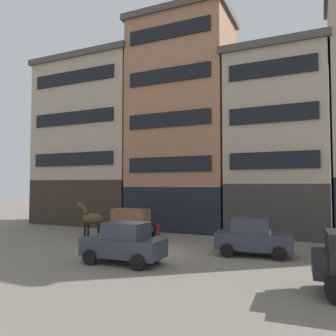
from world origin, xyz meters
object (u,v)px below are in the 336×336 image
at_px(fire_hydrant_curbside, 158,229).
at_px(sedan_dark, 124,243).
at_px(draft_horse, 92,218).
at_px(cargo_wagon, 130,222).
at_px(sedan_light, 253,237).

bearing_deg(fire_hydrant_curbside, sedan_dark, -74.26).
distance_m(sedan_dark, fire_hydrant_curbside, 8.36).
relative_size(draft_horse, sedan_dark, 0.63).
relative_size(cargo_wagon, sedan_light, 0.76).
xyz_separation_m(cargo_wagon, sedan_light, (7.94, -1.38, -0.23)).
bearing_deg(cargo_wagon, draft_horse, -179.99).
xyz_separation_m(draft_horse, sedan_light, (10.89, -1.38, -0.36)).
bearing_deg(sedan_light, cargo_wagon, 170.13).
height_order(sedan_dark, sedan_light, same).
bearing_deg(fire_hydrant_curbside, sedan_light, -28.75).
bearing_deg(sedan_dark, cargo_wagon, 118.66).
bearing_deg(cargo_wagon, fire_hydrant_curbside, 74.54).
distance_m(sedan_light, fire_hydrant_curbside, 8.26).
bearing_deg(sedan_light, sedan_dark, -140.68).
bearing_deg(draft_horse, sedan_light, -7.22).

